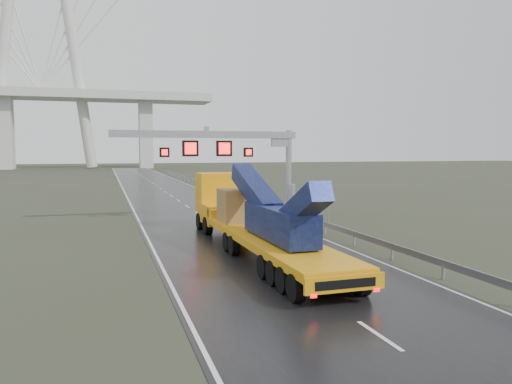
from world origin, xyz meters
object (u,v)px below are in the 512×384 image
object	(u,v)px
heavy_haul_truck	(247,215)
striped_barrier	(315,216)
sign_gantry	(233,150)
exit_sign_pair	(322,203)

from	to	relation	value
heavy_haul_truck	striped_barrier	xyz separation A→B (m)	(7.79, 7.93, -1.36)
sign_gantry	heavy_haul_truck	distance (m)	12.24
heavy_haul_truck	striped_barrier	size ratio (longest dim) A/B	20.55
sign_gantry	heavy_haul_truck	bearing A→B (deg)	-100.39
exit_sign_pair	sign_gantry	bearing A→B (deg)	106.11
exit_sign_pair	striped_barrier	world-z (taller)	exit_sign_pair
sign_gantry	exit_sign_pair	size ratio (longest dim) A/B	5.73
striped_barrier	sign_gantry	bearing A→B (deg)	169.32
sign_gantry	striped_barrier	distance (m)	8.43
sign_gantry	striped_barrier	size ratio (longest dim) A/B	14.99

